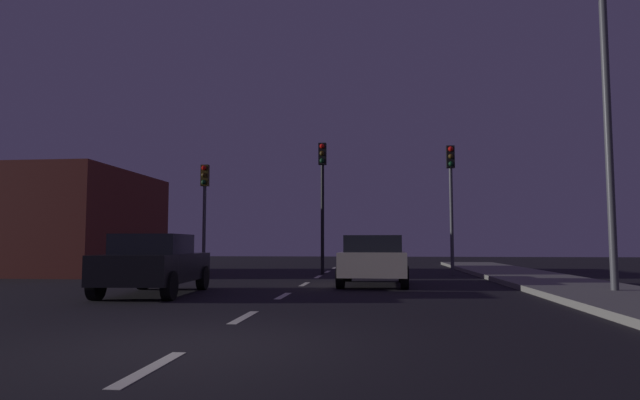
{
  "coord_description": "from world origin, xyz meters",
  "views": [
    {
      "loc": [
        2.27,
        -6.51,
        1.24
      ],
      "look_at": [
        -0.14,
        15.93,
        3.06
      ],
      "focal_mm": 30.53,
      "sensor_mm": 36.0,
      "label": 1
    }
  ],
  "objects_px": {
    "car_adjacent_lane": "(155,264)",
    "street_lamp_right": "(595,105)",
    "traffic_signal_right": "(451,184)",
    "traffic_signal_center": "(322,183)",
    "car_stopped_ahead": "(374,260)",
    "traffic_signal_left": "(204,197)"
  },
  "relations": [
    {
      "from": "street_lamp_right",
      "to": "car_stopped_ahead",
      "type": "bearing_deg",
      "value": 150.99
    },
    {
      "from": "traffic_signal_left",
      "to": "car_stopped_ahead",
      "type": "height_order",
      "value": "traffic_signal_left"
    },
    {
      "from": "car_stopped_ahead",
      "to": "street_lamp_right",
      "type": "xyz_separation_m",
      "value": [
        5.4,
        -3.0,
        3.84
      ]
    },
    {
      "from": "traffic_signal_left",
      "to": "car_adjacent_lane",
      "type": "xyz_separation_m",
      "value": [
        1.79,
        -9.19,
        -2.46
      ]
    },
    {
      "from": "traffic_signal_center",
      "to": "traffic_signal_right",
      "type": "distance_m",
      "value": 5.19
    },
    {
      "from": "car_adjacent_lane",
      "to": "traffic_signal_center",
      "type": "bearing_deg",
      "value": 70.83
    },
    {
      "from": "car_stopped_ahead",
      "to": "traffic_signal_right",
      "type": "bearing_deg",
      "value": 60.99
    },
    {
      "from": "traffic_signal_center",
      "to": "car_adjacent_lane",
      "type": "height_order",
      "value": "traffic_signal_center"
    },
    {
      "from": "traffic_signal_left",
      "to": "street_lamp_right",
      "type": "bearing_deg",
      "value": -34.27
    },
    {
      "from": "traffic_signal_left",
      "to": "street_lamp_right",
      "type": "distance_m",
      "value": 15.2
    },
    {
      "from": "traffic_signal_right",
      "to": "traffic_signal_left",
      "type": "bearing_deg",
      "value": -179.99
    },
    {
      "from": "car_adjacent_lane",
      "to": "street_lamp_right",
      "type": "xyz_separation_m",
      "value": [
        10.72,
        0.67,
        3.85
      ]
    },
    {
      "from": "car_stopped_ahead",
      "to": "street_lamp_right",
      "type": "distance_m",
      "value": 7.27
    },
    {
      "from": "traffic_signal_left",
      "to": "traffic_signal_center",
      "type": "bearing_deg",
      "value": 0.02
    },
    {
      "from": "traffic_signal_center",
      "to": "traffic_signal_left",
      "type": "bearing_deg",
      "value": -179.98
    },
    {
      "from": "car_stopped_ahead",
      "to": "car_adjacent_lane",
      "type": "relative_size",
      "value": 1.0
    },
    {
      "from": "car_adjacent_lane",
      "to": "street_lamp_right",
      "type": "distance_m",
      "value": 11.41
    },
    {
      "from": "traffic_signal_left",
      "to": "traffic_signal_center",
      "type": "xyz_separation_m",
      "value": [
        4.99,
        0.0,
        0.53
      ]
    },
    {
      "from": "street_lamp_right",
      "to": "traffic_signal_right",
      "type": "bearing_deg",
      "value": 105.33
    },
    {
      "from": "traffic_signal_left",
      "to": "street_lamp_right",
      "type": "height_order",
      "value": "street_lamp_right"
    },
    {
      "from": "traffic_signal_center",
      "to": "traffic_signal_right",
      "type": "relative_size",
      "value": 1.04
    },
    {
      "from": "traffic_signal_right",
      "to": "traffic_signal_center",
      "type": "bearing_deg",
      "value": 180.0
    }
  ]
}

